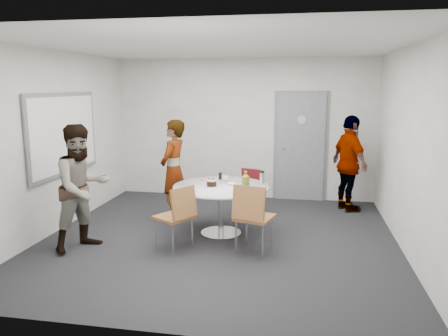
% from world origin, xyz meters
% --- Properties ---
extents(floor, '(5.00, 5.00, 0.00)m').
position_xyz_m(floor, '(0.00, 0.00, 0.00)').
color(floor, black).
rests_on(floor, ground).
extents(ceiling, '(5.00, 5.00, 0.00)m').
position_xyz_m(ceiling, '(0.00, 0.00, 2.70)').
color(ceiling, silver).
rests_on(ceiling, wall_back).
extents(wall_back, '(5.00, 0.00, 5.00)m').
position_xyz_m(wall_back, '(0.00, 2.50, 1.35)').
color(wall_back, beige).
rests_on(wall_back, floor).
extents(wall_left, '(0.00, 5.00, 5.00)m').
position_xyz_m(wall_left, '(-2.50, 0.00, 1.35)').
color(wall_left, beige).
rests_on(wall_left, floor).
extents(wall_right, '(0.00, 5.00, 5.00)m').
position_xyz_m(wall_right, '(2.50, 0.00, 1.35)').
color(wall_right, beige).
rests_on(wall_right, floor).
extents(wall_front, '(5.00, 0.00, 5.00)m').
position_xyz_m(wall_front, '(0.00, -2.50, 1.35)').
color(wall_front, beige).
rests_on(wall_front, floor).
extents(door, '(1.02, 0.17, 2.12)m').
position_xyz_m(door, '(1.10, 2.48, 1.03)').
color(door, slate).
rests_on(door, wall_back).
extents(whiteboard, '(0.04, 1.90, 1.25)m').
position_xyz_m(whiteboard, '(-2.46, 0.20, 1.45)').
color(whiteboard, slate).
rests_on(whiteboard, wall_left).
extents(table, '(1.41, 1.41, 1.05)m').
position_xyz_m(table, '(0.01, 0.21, 0.63)').
color(table, white).
rests_on(table, floor).
extents(chair_near_left, '(0.61, 0.59, 0.89)m').
position_xyz_m(chair_near_left, '(-0.44, -0.57, 0.54)').
color(chair_near_left, brown).
rests_on(chair_near_left, floor).
extents(chair_near_right, '(0.55, 0.59, 0.95)m').
position_xyz_m(chair_near_right, '(0.53, -0.53, 0.58)').
color(chair_near_right, brown).
rests_on(chair_near_right, floor).
extents(chair_far, '(0.47, 0.50, 0.78)m').
position_xyz_m(chair_far, '(0.25, 1.33, 0.47)').
color(chair_far, maroon).
rests_on(chair_far, floor).
extents(person_main, '(0.48, 0.65, 1.65)m').
position_xyz_m(person_main, '(-0.91, 0.78, 0.82)').
color(person_main, '#A5C6EA').
rests_on(person_main, floor).
extents(person_left, '(0.97, 1.03, 1.69)m').
position_xyz_m(person_left, '(-1.73, -0.67, 0.84)').
color(person_left, white).
rests_on(person_left, floor).
extents(person_right, '(0.80, 1.07, 1.68)m').
position_xyz_m(person_right, '(1.95, 1.84, 0.84)').
color(person_right, black).
rests_on(person_right, floor).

